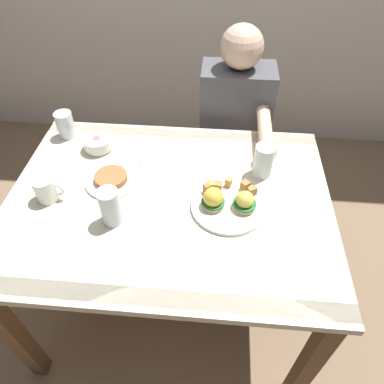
{
  "coord_description": "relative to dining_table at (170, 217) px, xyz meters",
  "views": [
    {
      "loc": [
        0.17,
        -0.89,
        1.69
      ],
      "look_at": [
        0.09,
        0.0,
        0.78
      ],
      "focal_mm": 33.06,
      "sensor_mm": 36.0,
      "label": 1
    }
  ],
  "objects": [
    {
      "name": "side_plate",
      "position": [
        -0.23,
        0.07,
        0.12
      ],
      "size": [
        0.2,
        0.2,
        0.04
      ],
      "color": "white",
      "rests_on": "dining_table"
    },
    {
      "name": "diner_person",
      "position": [
        0.25,
        0.6,
        0.02
      ],
      "size": [
        0.34,
        0.54,
        1.14
      ],
      "color": "#33333D",
      "rests_on": "ground_plane"
    },
    {
      "name": "eggs_benedict_plate",
      "position": [
        0.22,
        -0.02,
        0.13
      ],
      "size": [
        0.27,
        0.27,
        0.09
      ],
      "color": "white",
      "rests_on": "dining_table"
    },
    {
      "name": "water_glass_far",
      "position": [
        -0.18,
        -0.12,
        0.17
      ],
      "size": [
        0.07,
        0.07,
        0.14
      ],
      "color": "silver",
      "rests_on": "dining_table"
    },
    {
      "name": "fruit_bowl",
      "position": [
        -0.33,
        0.26,
        0.14
      ],
      "size": [
        0.12,
        0.12,
        0.06
      ],
      "color": "white",
      "rests_on": "dining_table"
    },
    {
      "name": "water_glass_near",
      "position": [
        0.35,
        0.17,
        0.16
      ],
      "size": [
        0.08,
        0.08,
        0.13
      ],
      "color": "silver",
      "rests_on": "dining_table"
    },
    {
      "name": "ground_plane",
      "position": [
        0.0,
        0.0,
        -0.63
      ],
      "size": [
        6.0,
        6.0,
        0.0
      ],
      "primitive_type": "plane",
      "color": "#7F664C"
    },
    {
      "name": "water_glass_extra",
      "position": [
        -0.5,
        0.34,
        0.16
      ],
      "size": [
        0.08,
        0.08,
        0.11
      ],
      "color": "silver",
      "rests_on": "dining_table"
    },
    {
      "name": "dining_table",
      "position": [
        0.0,
        0.0,
        0.0
      ],
      "size": [
        1.2,
        0.9,
        0.74
      ],
      "color": "beige",
      "rests_on": "ground_plane"
    },
    {
      "name": "fork",
      "position": [
        -0.15,
        0.28,
        0.11
      ],
      "size": [
        0.03,
        0.16,
        0.0
      ],
      "color": "silver",
      "rests_on": "dining_table"
    },
    {
      "name": "coffee_mug",
      "position": [
        -0.44,
        -0.04,
        0.16
      ],
      "size": [
        0.11,
        0.08,
        0.09
      ],
      "color": "white",
      "rests_on": "dining_table"
    }
  ]
}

